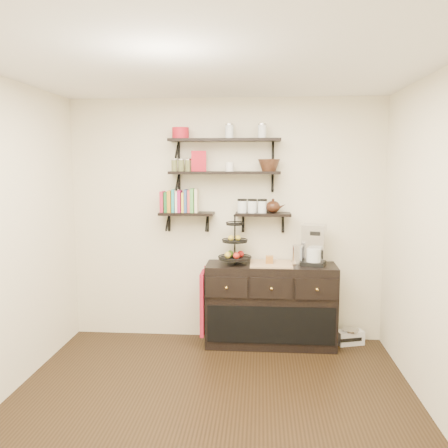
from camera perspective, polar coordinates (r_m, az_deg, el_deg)
The scene contains 22 objects.
floor at distance 4.06m, azimuth -1.78°, elevation -21.92°, with size 3.50×3.50×0.00m, color black.
ceiling at distance 3.62m, azimuth -1.96°, elevation 18.72°, with size 3.50×3.50×0.02m, color white.
back_wall at distance 5.33m, azimuth 0.19°, elevation 0.46°, with size 3.50×0.02×2.70m, color beige.
right_wall at distance 3.83m, azimuth 25.17°, elevation -2.91°, with size 0.02×3.50×2.70m, color beige.
shelf_top at distance 5.17m, azimuth 0.08°, elevation 10.04°, with size 1.20×0.27×0.23m.
shelf_mid at distance 5.16m, azimuth 0.08°, elevation 6.15°, with size 1.20×0.27×0.23m.
shelf_low_left at distance 5.25m, azimuth -4.48°, elevation 1.19°, with size 0.60×0.25×0.23m.
shelf_low_right at distance 5.19m, azimuth 4.72°, elevation 1.11°, with size 0.60×0.25×0.23m.
cookbooks at distance 5.25m, azimuth -5.22°, elevation 2.69°, with size 0.40×0.15×0.26m.
glass_canisters at distance 5.18m, azimuth 3.40°, elevation 2.08°, with size 0.32×0.10×0.13m.
sideboard at distance 5.27m, azimuth 5.63°, elevation -9.64°, with size 1.40×0.50×0.92m.
fruit_stand at distance 5.13m, azimuth 1.34°, elevation -2.87°, with size 0.35×0.35×0.52m.
candle at distance 5.15m, azimuth 5.49°, elevation -4.27°, with size 0.08×0.08×0.08m, color brown.
coffee_maker at distance 5.18m, azimuth 10.70°, elevation -2.55°, with size 0.29×0.29×0.44m.
thermal_carafe at distance 5.13m, azimuth 8.80°, elevation -3.74°, with size 0.11×0.11×0.22m, color silver.
apron at distance 5.20m, azimuth -2.53°, elevation -9.44°, with size 0.04×0.29×0.68m, color maroon.
radio at distance 5.55m, azimuth 14.92°, elevation -12.96°, with size 0.32×0.24×0.17m.
recipe_box at distance 5.18m, azimuth -3.05°, elevation 7.57°, with size 0.16×0.06×0.22m, color #AC1322.
walnut_bowl at distance 5.14m, azimuth 5.43°, elevation 7.05°, with size 0.24×0.24×0.13m, color black, non-canonical shape.
ramekins at distance 5.15m, azimuth 0.68°, elevation 6.89°, with size 0.09×0.09×0.10m, color white.
teapot at distance 5.18m, azimuth 5.92°, elevation 2.21°, with size 0.21×0.16×0.16m, color black, non-canonical shape.
red_pot at distance 5.22m, azimuth -5.25°, elevation 10.84°, with size 0.18×0.18×0.12m, color #AC1322.
Camera 1 is at (0.39, -3.53, 1.98)m, focal length 38.00 mm.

